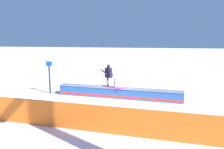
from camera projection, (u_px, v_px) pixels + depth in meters
The scene contains 5 objects.
ground_plane at pixel (118, 98), 13.36m from camera, with size 120.00×120.00×0.00m, color white.
grind_box at pixel (118, 93), 13.30m from camera, with size 7.70×1.35×0.65m.
snowboarder at pixel (109, 75), 13.33m from camera, with size 1.44×0.98×1.40m.
safety_fence at pixel (100, 119), 8.43m from camera, with size 12.31×0.06×1.11m, color orange.
trail_marker at pixel (50, 77), 14.21m from camera, with size 0.40×0.10×2.14m.
Camera 1 is at (-1.80, 12.78, 3.73)m, focal length 34.75 mm.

